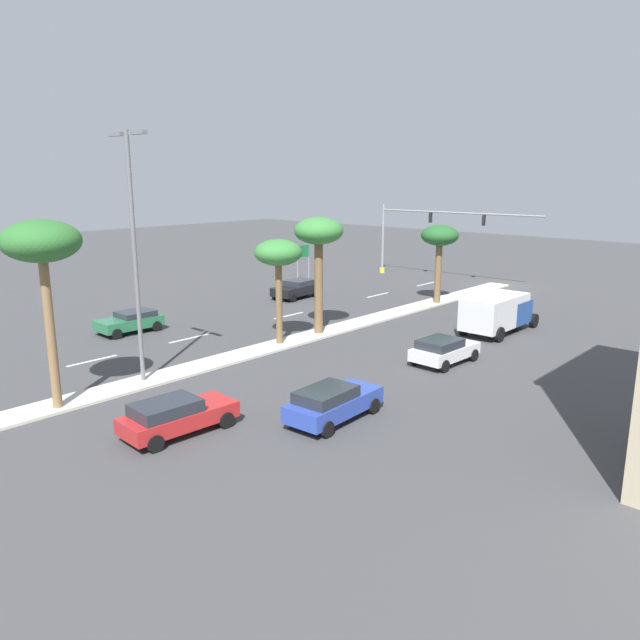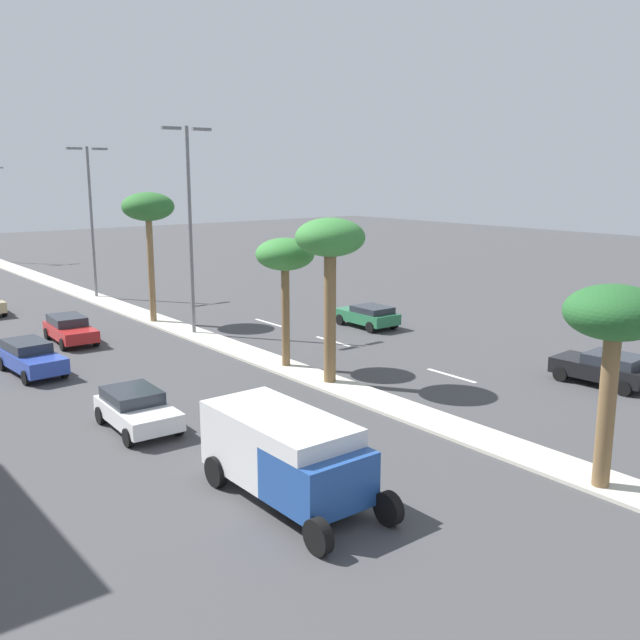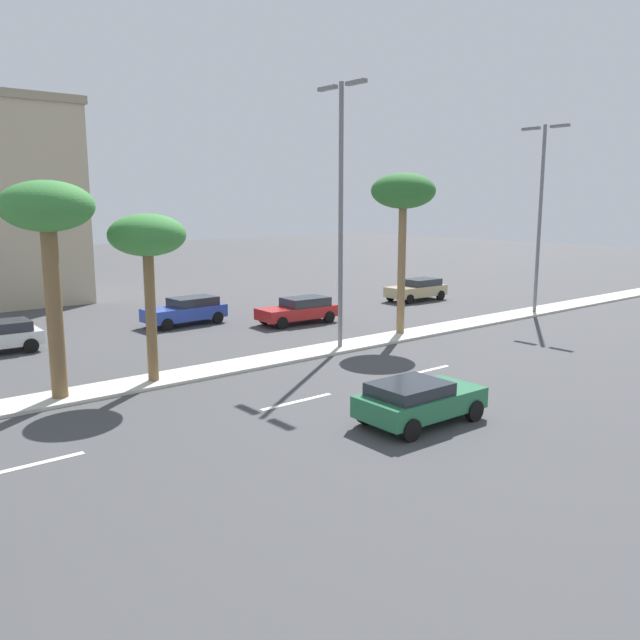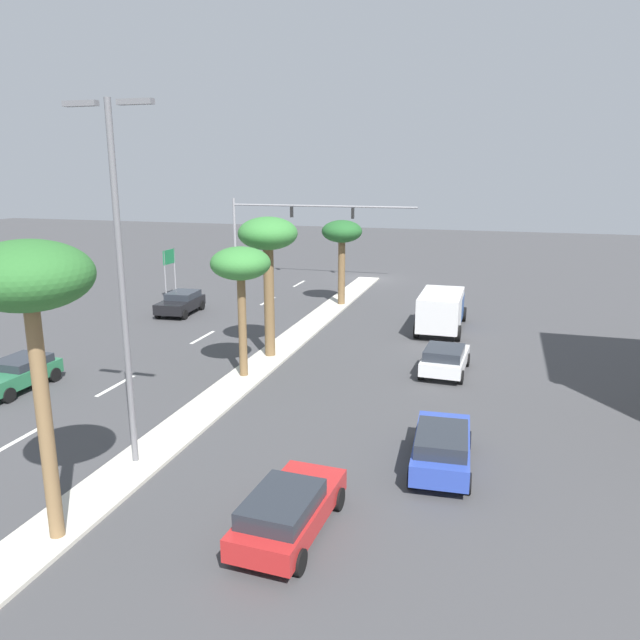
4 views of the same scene
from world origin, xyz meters
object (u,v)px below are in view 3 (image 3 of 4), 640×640
street_lamp_outboard (541,205)px  sedan_red_outboard (299,310)px  palm_tree_right (47,217)px  palm_tree_left (147,240)px  sedan_blue_right (186,310)px  sedan_green_leading (418,400)px  street_lamp_inboard (341,198)px  sedan_tan_center (417,289)px  palm_tree_front (403,195)px

street_lamp_outboard → sedan_red_outboard: (-6.28, -12.51, -5.52)m
palm_tree_right → palm_tree_left: palm_tree_right is taller
sedan_blue_right → street_lamp_outboard: bearing=60.7°
palm_tree_left → street_lamp_outboard: size_ratio=0.56×
palm_tree_right → sedan_green_leading: bearing=39.7°
sedan_red_outboard → sedan_green_leading: size_ratio=1.14×
street_lamp_inboard → sedan_tan_center: 16.67m
sedan_red_outboard → palm_tree_left: bearing=-61.5°
palm_tree_front → street_lamp_outboard: street_lamp_outboard is taller
sedan_red_outboard → palm_tree_front: bearing=18.2°
palm_tree_left → sedan_red_outboard: 13.56m
palm_tree_left → street_lamp_inboard: size_ratio=0.53×
palm_tree_right → sedan_tan_center: size_ratio=1.65×
street_lamp_outboard → sedan_green_leading: street_lamp_outboard is taller
street_lamp_outboard → street_lamp_inboard: bearing=-90.6°
sedan_green_leading → palm_tree_front: bearing=136.2°
palm_tree_right → street_lamp_outboard: street_lamp_outboard is taller
palm_tree_front → sedan_red_outboard: size_ratio=1.74×
street_lamp_inboard → palm_tree_front: bearing=95.8°
street_lamp_inboard → street_lamp_outboard: size_ratio=1.06×
street_lamp_inboard → palm_tree_right: bearing=-90.2°
street_lamp_inboard → sedan_green_leading: bearing=-27.7°
palm_tree_right → sedan_red_outboard: 16.60m
palm_tree_left → sedan_green_leading: bearing=25.1°
palm_tree_left → street_lamp_inboard: bearing=90.0°
palm_tree_right → palm_tree_front: bearing=91.4°
sedan_red_outboard → street_lamp_outboard: bearing=63.4°
palm_tree_right → sedan_red_outboard: bearing=112.7°
palm_tree_left → palm_tree_front: bearing=91.9°
palm_tree_right → sedan_tan_center: (-7.76, 25.66, -5.20)m
sedan_tan_center → sedan_green_leading: 24.72m
street_lamp_inboard → sedan_red_outboard: bearing=158.6°
street_lamp_outboard → palm_tree_right: bearing=-90.4°
street_lamp_inboard → sedan_blue_right: street_lamp_inboard is taller
street_lamp_inboard → sedan_green_leading: 11.67m
sedan_tan_center → sedan_blue_right: (-1.80, -16.01, 0.01)m
sedan_red_outboard → sedan_tan_center: bearing=98.5°
palm_tree_left → palm_tree_front: 13.24m
sedan_tan_center → sedan_blue_right: size_ratio=0.96×
street_lamp_inboard → sedan_tan_center: bearing=120.0°
palm_tree_front → sedan_green_leading: size_ratio=1.97×
sedan_red_outboard → sedan_green_leading: (15.05, -7.09, -0.03)m
palm_tree_right → sedan_red_outboard: (-6.09, 14.53, -5.23)m
street_lamp_outboard → sedan_blue_right: bearing=-119.3°
sedan_tan_center → street_lamp_outboard: bearing=9.9°
palm_tree_right → street_lamp_inboard: bearing=89.8°
sedan_blue_right → palm_tree_right: bearing=-45.2°
palm_tree_front → street_lamp_outboard: size_ratio=0.73×
palm_tree_right → sedan_green_leading: size_ratio=1.80×
palm_tree_right → sedan_green_leading: 12.78m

